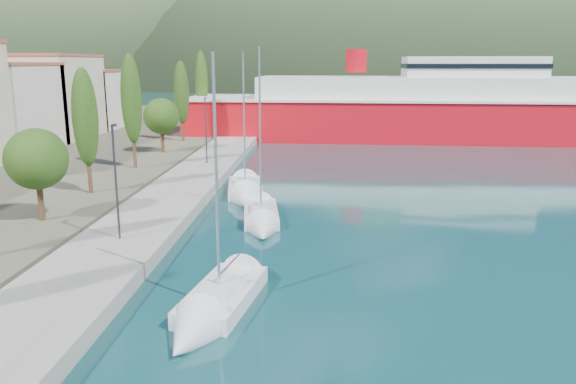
{
  "coord_description": "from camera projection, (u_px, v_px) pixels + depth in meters",
  "views": [
    {
      "loc": [
        1.65,
        -13.82,
        9.92
      ],
      "look_at": [
        0.0,
        14.0,
        3.5
      ],
      "focal_mm": 35.0,
      "sensor_mm": 36.0,
      "label": 1
    }
  ],
  "objects": [
    {
      "name": "ground",
      "position": [
        315.0,
        106.0,
        132.5
      ],
      "size": [
        1400.0,
        1400.0,
        0.0
      ],
      "primitive_type": "plane",
      "color": "#114146"
    },
    {
      "name": "quay",
      "position": [
        176.0,
        195.0,
        41.49
      ],
      "size": [
        5.0,
        88.0,
        0.8
      ],
      "primitive_type": "cube",
      "color": "gray",
      "rests_on": "ground"
    },
    {
      "name": "hills_near",
      "position": [
        473.0,
        1.0,
        361.42
      ],
      "size": [
        1010.0,
        520.0,
        115.0
      ],
      "color": "#3B4F2E",
      "rests_on": "ground"
    },
    {
      "name": "tree_row",
      "position": [
        121.0,
        114.0,
        46.73
      ],
      "size": [
        3.72,
        63.9,
        10.92
      ],
      "color": "#47301E",
      "rests_on": "land_strip"
    },
    {
      "name": "lamp_posts",
      "position": [
        119.0,
        176.0,
        29.69
      ],
      "size": [
        0.15,
        45.48,
        6.06
      ],
      "color": "#2D2D33",
      "rests_on": "quay"
    },
    {
      "name": "sailboat_near",
      "position": [
        206.0,
        316.0,
        21.83
      ],
      "size": [
        3.65,
        8.12,
        11.26
      ],
      "color": "silver",
      "rests_on": "ground"
    },
    {
      "name": "sailboat_mid",
      "position": [
        262.0,
        223.0,
        34.67
      ],
      "size": [
        3.19,
        8.37,
        11.74
      ],
      "color": "silver",
      "rests_on": "ground"
    },
    {
      "name": "sailboat_far",
      "position": [
        245.0,
        194.0,
        41.95
      ],
      "size": [
        3.62,
        8.26,
        11.74
      ],
      "color": "silver",
      "rests_on": "ground"
    },
    {
      "name": "ferry",
      "position": [
        422.0,
        111.0,
        74.33
      ],
      "size": [
        62.37,
        15.35,
        12.3
      ],
      "color": "red",
      "rests_on": "ground"
    }
  ]
}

